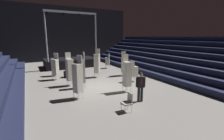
# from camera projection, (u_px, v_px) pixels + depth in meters

# --- Properties ---
(ground_plane) EXTENTS (22.00, 30.00, 0.10)m
(ground_plane) POSITION_uv_depth(u_px,v_px,m) (103.00, 88.00, 11.54)
(ground_plane) COLOR slate
(arena_end_wall) EXTENTS (22.00, 0.30, 8.00)m
(arena_end_wall) POSITION_uv_depth(u_px,v_px,m) (60.00, 34.00, 23.64)
(arena_end_wall) COLOR black
(arena_end_wall) RESTS_ON ground_plane
(bleacher_bank_right) EXTENTS (6.00, 24.00, 3.60)m
(bleacher_bank_right) POSITION_uv_depth(u_px,v_px,m) (171.00, 55.00, 15.73)
(bleacher_bank_right) COLOR #191E38
(bleacher_bank_right) RESTS_ON ground_plane
(stage_riser) EXTENTS (5.98, 3.59, 6.25)m
(stage_riser) POSITION_uv_depth(u_px,v_px,m) (71.00, 62.00, 19.40)
(stage_riser) COLOR black
(stage_riser) RESTS_ON ground_plane
(man_with_tie) EXTENTS (0.57, 0.32, 1.70)m
(man_with_tie) POSITION_uv_depth(u_px,v_px,m) (141.00, 85.00, 8.77)
(man_with_tie) COLOR black
(man_with_tie) RESTS_ON ground_plane
(chair_stack_front_left) EXTENTS (0.51, 0.51, 2.48)m
(chair_stack_front_left) POSITION_uv_depth(u_px,v_px,m) (70.00, 69.00, 11.61)
(chair_stack_front_left) COLOR #B2B5BA
(chair_stack_front_left) RESTS_ON ground_plane
(chair_stack_front_right) EXTENTS (0.47, 0.47, 1.71)m
(chair_stack_front_right) POSITION_uv_depth(u_px,v_px,m) (134.00, 71.00, 12.83)
(chair_stack_front_right) COLOR #B2B5BA
(chair_stack_front_right) RESTS_ON ground_plane
(chair_stack_mid_left) EXTENTS (0.62, 0.62, 2.14)m
(chair_stack_mid_left) POSITION_uv_depth(u_px,v_px,m) (55.00, 65.00, 14.62)
(chair_stack_mid_left) COLOR #B2B5BA
(chair_stack_mid_left) RESTS_ON ground_plane
(chair_stack_mid_right) EXTENTS (0.62, 0.62, 2.56)m
(chair_stack_mid_right) POSITION_uv_depth(u_px,v_px,m) (97.00, 63.00, 14.10)
(chair_stack_mid_right) COLOR #B2B5BA
(chair_stack_mid_right) RESTS_ON ground_plane
(chair_stack_mid_centre) EXTENTS (0.58, 0.58, 2.56)m
(chair_stack_mid_centre) POSITION_uv_depth(u_px,v_px,m) (78.00, 78.00, 9.12)
(chair_stack_mid_centre) COLOR #B2B5BA
(chair_stack_mid_centre) RESTS_ON ground_plane
(chair_stack_rear_left) EXTENTS (0.62, 0.62, 2.31)m
(chair_stack_rear_left) POSITION_uv_depth(u_px,v_px,m) (124.00, 63.00, 14.73)
(chair_stack_rear_left) COLOR #B2B5BA
(chair_stack_rear_left) RESTS_ON ground_plane
(chair_stack_rear_right) EXTENTS (0.61, 0.61, 1.71)m
(chair_stack_rear_right) POSITION_uv_depth(u_px,v_px,m) (107.00, 61.00, 18.23)
(chair_stack_rear_right) COLOR #B2B5BA
(chair_stack_rear_right) RESTS_ON ground_plane
(chair_stack_rear_centre) EXTENTS (0.46, 0.46, 2.48)m
(chair_stack_rear_centre) POSITION_uv_depth(u_px,v_px,m) (127.00, 74.00, 10.30)
(chair_stack_rear_centre) COLOR #B2B5BA
(chair_stack_rear_centre) RESTS_ON ground_plane
(chair_stack_aisle_left) EXTENTS (0.62, 0.62, 2.22)m
(chair_stack_aisle_left) POSITION_uv_depth(u_px,v_px,m) (55.00, 67.00, 13.28)
(chair_stack_aisle_left) COLOR #B2B5BA
(chair_stack_aisle_left) RESTS_ON ground_plane
(chair_stack_aisle_right) EXTENTS (0.51, 0.51, 2.56)m
(chair_stack_aisle_right) POSITION_uv_depth(u_px,v_px,m) (82.00, 70.00, 11.08)
(chair_stack_aisle_right) COLOR #B2B5BA
(chair_stack_aisle_right) RESTS_ON ground_plane
(equipment_road_case) EXTENTS (1.08, 0.95, 0.59)m
(equipment_road_case) POSITION_uv_depth(u_px,v_px,m) (70.00, 74.00, 14.28)
(equipment_road_case) COLOR black
(equipment_road_case) RESTS_ON ground_plane
(loose_chair_near_man) EXTENTS (0.46, 0.46, 0.95)m
(loose_chair_near_man) POSITION_uv_depth(u_px,v_px,m) (128.00, 101.00, 7.67)
(loose_chair_near_man) COLOR #B2B5BA
(loose_chair_near_man) RESTS_ON ground_plane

